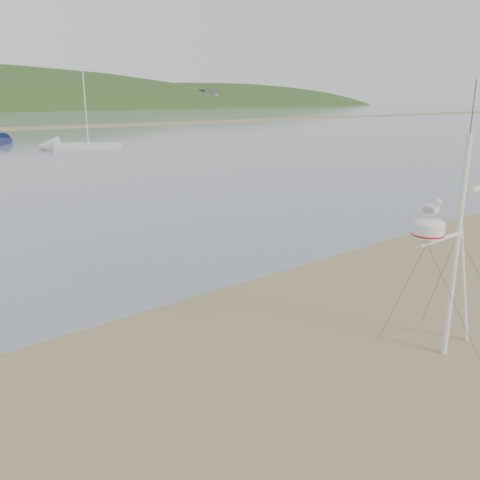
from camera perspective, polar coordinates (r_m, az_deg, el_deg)
mast_rig at (r=8.63m, az=22.68°, el=-5.80°), size 1.90×2.02×4.28m
sailboat_blue_far at (r=51.92m, az=-25.22°, el=10.06°), size 4.35×5.56×5.76m
sailboat_white_near at (r=43.72m, az=-18.93°, el=9.91°), size 6.45×5.35×6.75m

